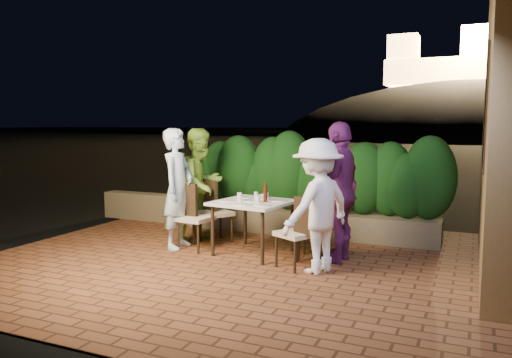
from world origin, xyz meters
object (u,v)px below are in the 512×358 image
Objects in this scene: diner_white at (317,206)px; diner_purple at (340,192)px; parapet_lamp at (178,192)px; dining_table at (253,227)px; diner_blue at (178,189)px; chair_right_back at (314,227)px; chair_left_back at (216,212)px; beer_bottle at (265,192)px; bowl at (262,197)px; chair_left_front at (196,217)px; chair_right_front at (296,232)px; diner_green at (201,184)px.

diner_purple is at bearing -166.32° from diner_white.
diner_white is at bearing -30.80° from parapet_lamp.
diner_purple is at bearing 6.39° from dining_table.
diner_blue is 12.57× the size of parapet_lamp.
dining_table is 7.00× the size of parapet_lamp.
chair_left_back is at bearing -15.81° from chair_right_back.
diner_white reaches higher than parapet_lamp.
chair_left_back is (-1.00, 0.42, -0.42)m from beer_bottle.
beer_bottle is 0.37m from bowl.
diner_white is (0.89, -0.47, -0.07)m from beer_bottle.
chair_left_front is 1.68m from chair_right_front.
diner_green is 1.49m from parapet_lamp.
diner_white reaches higher than beer_bottle.
chair_left_front reaches higher than chair_left_back.
diner_green is at bearing -9.49° from diner_blue.
chair_right_back is at bearing -13.71° from bowl.
diner_green is (-1.97, 0.40, 0.44)m from chair_right_back.
diner_blue is at bearing 1.13° from chair_right_back.
diner_green is 12.52× the size of parapet_lamp.
chair_right_front is at bearing -75.59° from diner_white.
parapet_lamp is at bearing 145.96° from dining_table.
chair_right_back is 0.53× the size of diner_white.
dining_table is 0.55m from beer_bottle.
beer_bottle is 0.30× the size of chair_left_front.
chair_right_front is at bearing -42.32° from bowl.
dining_table is 0.86m from chair_right_back.
diner_blue is at bearing -89.96° from chair_left_back.
dining_table is 0.88m from chair_left_front.
chair_right_back reaches higher than bowl.
chair_left_front is at bearing -77.85° from diner_purple.
bowl is at bearing -75.28° from diner_blue.
diner_white reaches higher than chair_right_back.
bowl is at bearing 121.87° from beer_bottle.
chair_left_back is 1.02× the size of chair_right_front.
diner_white is 11.79× the size of parapet_lamp.
chair_right_front is at bearing -31.74° from diner_purple.
beer_bottle is 1.51× the size of bowl.
dining_table is 1.27m from diner_blue.
chair_right_front is at bearing -34.62° from beer_bottle.
diner_purple is at bearing -99.13° from chair_right_front.
chair_left_front is 0.55× the size of diner_green.
diner_purple is (0.12, 0.60, 0.10)m from diner_white.
chair_left_front is at bearing -155.16° from bowl.
dining_table is 3.43× the size of beer_bottle.
bowl is 0.22× the size of chair_right_back.
chair_left_back is 0.51m from diner_green.
beer_bottle is at bearing 2.97° from chair_right_back.
chair_left_front is 2.06m from parapet_lamp.
beer_bottle reaches higher than parapet_lamp.
dining_table is at bearing -88.35° from diner_white.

